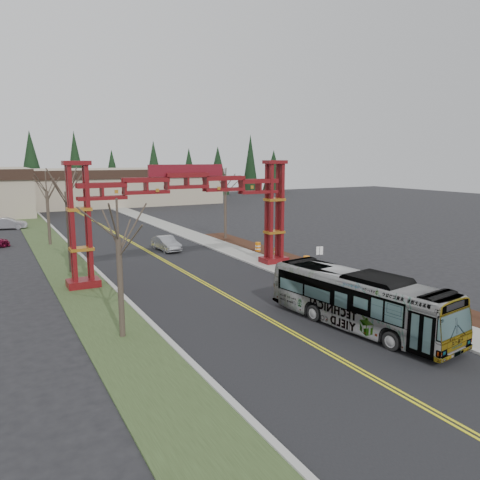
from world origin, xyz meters
TOP-DOWN VIEW (x-y plane):
  - ground at (0.00, 0.00)m, footprint 200.00×200.00m
  - road at (0.00, 25.00)m, footprint 12.00×110.00m
  - lane_line_left at (-0.12, 25.00)m, footprint 0.12×100.00m
  - lane_line_right at (0.12, 25.00)m, footprint 0.12×100.00m
  - curb_right at (6.15, 25.00)m, footprint 0.30×110.00m
  - sidewalk_right at (7.60, 25.00)m, footprint 2.60×110.00m
  - landscape_strip at (10.20, 10.00)m, footprint 2.60×50.00m
  - grass_median at (-8.00, 25.00)m, footprint 4.00×110.00m
  - curb_left at (-6.15, 25.00)m, footprint 0.30×110.00m
  - gateway_arch at (0.00, 18.00)m, footprint 18.20×1.60m
  - retail_building_east at (10.00, 79.95)m, footprint 38.00×20.30m
  - conifer_treeline at (0.25, 92.00)m, footprint 116.10×5.60m
  - transit_bus at (3.55, 2.62)m, footprint 4.17×11.40m
  - silver_sedan at (1.79, 28.10)m, footprint 1.82×4.47m
  - parked_car_far_a at (-11.40, 51.32)m, footprint 4.80×2.46m
  - bare_tree_median_near at (-8.00, 7.33)m, footprint 2.93×2.93m
  - bare_tree_median_mid at (-8.00, 23.17)m, footprint 3.46×3.46m
  - bare_tree_median_far at (-8.00, 36.82)m, footprint 3.13×3.13m
  - bare_tree_right_far at (10.00, 31.31)m, footprint 3.06×3.06m
  - street_sign at (8.74, 12.63)m, footprint 0.52×0.21m
  - barrel_south at (9.49, 15.28)m, footprint 0.56×0.56m
  - barrel_mid at (9.21, 19.25)m, footprint 0.60×0.60m
  - barrel_north at (9.34, 22.96)m, footprint 0.54×0.54m

SIDE VIEW (x-z plane):
  - ground at x=0.00m, z-range 0.00..0.00m
  - road at x=0.00m, z-range 0.00..0.02m
  - lane_line_left at x=-0.12m, z-range 0.02..0.03m
  - lane_line_right at x=0.12m, z-range 0.02..0.03m
  - grass_median at x=-8.00m, z-range 0.00..0.08m
  - landscape_strip at x=10.20m, z-range 0.00..0.12m
  - curb_right at x=6.15m, z-range 0.00..0.15m
  - curb_left at x=-6.15m, z-range 0.00..0.15m
  - sidewalk_right at x=7.60m, z-range 0.01..0.15m
  - barrel_north at x=9.34m, z-range 0.00..1.00m
  - barrel_south at x=9.49m, z-range 0.00..1.03m
  - barrel_mid at x=9.21m, z-range 0.00..1.11m
  - silver_sedan at x=1.79m, z-range 0.00..1.44m
  - parked_car_far_a at x=-11.40m, z-range 0.00..1.51m
  - transit_bus at x=3.55m, z-range 0.00..3.10m
  - street_sign at x=8.74m, z-range 0.51..2.86m
  - retail_building_east at x=10.00m, z-range 0.01..7.01m
  - bare_tree_median_near at x=-8.00m, z-range 1.60..8.74m
  - bare_tree_median_far at x=-8.00m, z-range 1.79..9.58m
  - bare_tree_right_far at x=10.00m, z-range 1.93..9.91m
  - gateway_arch at x=0.00m, z-range 1.53..10.43m
  - bare_tree_median_mid at x=-8.00m, z-range 2.06..10.82m
  - conifer_treeline at x=0.25m, z-range -0.01..12.99m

